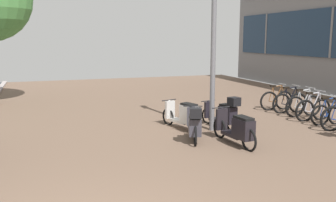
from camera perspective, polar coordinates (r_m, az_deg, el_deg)
The scene contains 10 objects.
bicycle_rack_03 at distance 12.19m, azimuth 23.61°, elevation -1.88°, with size 1.28×0.48×0.92m.
bicycle_rack_04 at distance 12.63m, azimuth 21.51°, elevation -1.25°, with size 1.38×0.48×1.00m.
bicycle_rack_05 at distance 13.21m, azimuth 20.21°, elevation -0.69°, with size 1.43×0.48×1.01m.
bicycle_rack_06 at distance 13.67m, azimuth 18.31°, elevation -0.26°, with size 1.39×0.48×1.01m.
bicycle_rack_07 at distance 14.13m, azimuth 16.42°, elevation 0.12°, with size 1.35×0.48×0.99m.
scooter_near at distance 9.42m, azimuth 4.10°, elevation -3.60°, with size 0.84×1.67×0.97m.
scooter_mid at distance 9.17m, azimuth 10.67°, elevation -4.25°, with size 0.52×1.84×0.86m.
scooter_far at distance 10.78m, azimuth 8.67°, elevation -1.92°, with size 0.68×1.62×1.00m.
scooter_extra at distance 10.60m, azimuth 2.50°, elevation -2.20°, with size 0.76×1.64×0.81m.
lamp_post at distance 10.34m, azimuth 7.08°, elevation 11.42°, with size 0.20×0.52×5.21m.
Camera 1 is at (-0.39, -3.85, 2.59)m, focal length 39.43 mm.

